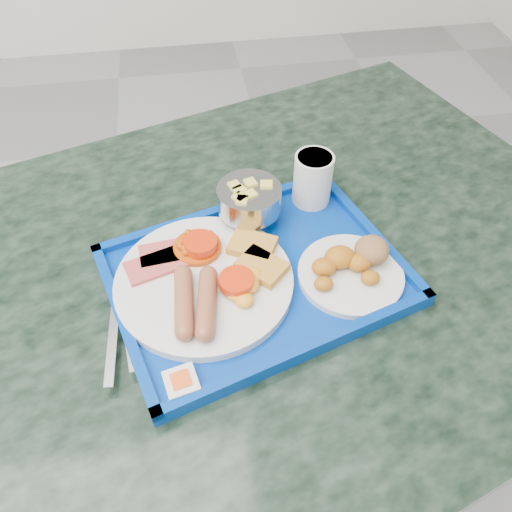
{
  "coord_description": "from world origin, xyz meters",
  "views": [
    {
      "loc": [
        0.99,
        0.05,
        1.36
      ],
      "look_at": [
        1.07,
        0.51,
        0.84
      ],
      "focal_mm": 35.0,
      "sensor_mm": 36.0,
      "label": 1
    }
  ],
  "objects": [
    {
      "name": "table",
      "position": [
        1.02,
        0.54,
        0.58
      ],
      "size": [
        1.46,
        1.18,
        0.79
      ],
      "rotation": [
        0.0,
        0.0,
        0.31
      ],
      "color": "gray",
      "rests_on": "floor"
    },
    {
      "name": "tray",
      "position": [
        1.07,
        0.51,
        0.8
      ],
      "size": [
        0.48,
        0.41,
        0.02
      ],
      "rotation": [
        0.0,
        0.0,
        0.29
      ],
      "color": "#033293",
      "rests_on": "table"
    },
    {
      "name": "main_plate",
      "position": [
        0.99,
        0.51,
        0.81
      ],
      "size": [
        0.26,
        0.26,
        0.04
      ],
      "rotation": [
        0.0,
        0.0,
        -0.2
      ],
      "color": "silver",
      "rests_on": "tray"
    },
    {
      "name": "bread_plate",
      "position": [
        1.2,
        0.49,
        0.82
      ],
      "size": [
        0.15,
        0.15,
        0.05
      ],
      "rotation": [
        0.0,
        0.0,
        -0.03
      ],
      "color": "silver",
      "rests_on": "tray"
    },
    {
      "name": "fruit_bowl",
      "position": [
        1.07,
        0.63,
        0.85
      ],
      "size": [
        0.1,
        0.1,
        0.07
      ],
      "color": "#ACACAF",
      "rests_on": "tray"
    },
    {
      "name": "juice_cup",
      "position": [
        1.18,
        0.66,
        0.85
      ],
      "size": [
        0.06,
        0.06,
        0.09
      ],
      "color": "silver",
      "rests_on": "tray"
    },
    {
      "name": "spoon",
      "position": [
        0.89,
        0.5,
        0.8
      ],
      "size": [
        0.04,
        0.16,
        0.01
      ],
      "rotation": [
        0.0,
        0.0,
        0.13
      ],
      "color": "#ACACAF",
      "rests_on": "tray"
    },
    {
      "name": "knife",
      "position": [
        0.86,
        0.45,
        0.8
      ],
      "size": [
        0.02,
        0.17,
        0.0
      ],
      "primitive_type": "cube",
      "rotation": [
        0.0,
        0.0,
        -0.05
      ],
      "color": "#ACACAF",
      "rests_on": "tray"
    },
    {
      "name": "jam_packet",
      "position": [
        0.95,
        0.35,
        0.81
      ],
      "size": [
        0.05,
        0.05,
        0.02
      ],
      "rotation": [
        0.0,
        0.0,
        0.21
      ],
      "color": "silver",
      "rests_on": "tray"
    }
  ]
}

